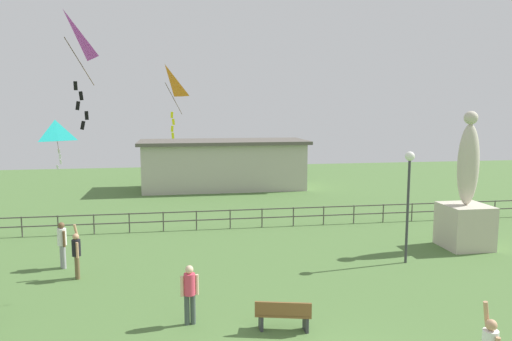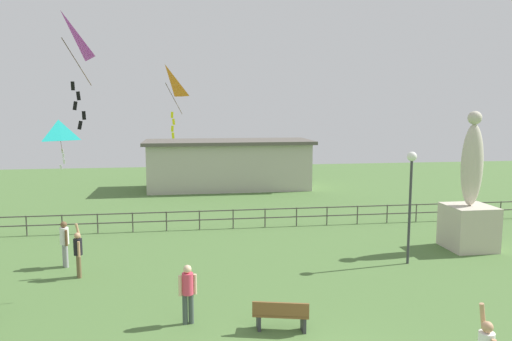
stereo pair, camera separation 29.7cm
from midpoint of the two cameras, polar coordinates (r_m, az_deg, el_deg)
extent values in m
cube|color=beige|center=(22.36, 23.18, -6.09)|extent=(1.84, 1.84, 1.86)
ellipsoid|color=beige|center=(21.92, 23.53, 0.63)|extent=(0.90, 0.76, 3.42)
sphere|color=beige|center=(21.80, 23.80, 5.75)|extent=(0.56, 0.56, 0.56)
cylinder|color=#38383D|center=(19.19, 17.12, -4.74)|extent=(0.10, 0.10, 3.98)
sphere|color=white|center=(18.87, 17.37, 1.64)|extent=(0.36, 0.36, 0.36)
cube|color=brown|center=(13.42, 2.59, -16.65)|extent=(1.55, 0.75, 0.06)
cube|color=brown|center=(13.17, 2.57, -16.10)|extent=(1.47, 0.42, 0.36)
cube|color=#333338|center=(13.55, -0.07, -17.45)|extent=(0.08, 0.36, 0.45)
cube|color=#333338|center=(13.51, 5.25, -17.55)|extent=(0.08, 0.36, 0.45)
sphere|color=tan|center=(11.16, 25.44, -16.23)|extent=(0.23, 0.23, 0.23)
cylinder|color=tan|center=(11.29, 24.98, -15.26)|extent=(0.19, 0.11, 0.58)
cylinder|color=#3F4C47|center=(13.89, -8.13, -15.97)|extent=(0.14, 0.14, 0.85)
cylinder|color=#3F4C47|center=(13.87, -8.83, -16.03)|extent=(0.14, 0.14, 0.85)
cylinder|color=#D83F59|center=(13.61, -8.54, -13.20)|extent=(0.31, 0.31, 0.60)
sphere|color=beige|center=(13.47, -8.57, -11.55)|extent=(0.23, 0.23, 0.23)
cylinder|color=beige|center=(13.66, -7.65, -13.28)|extent=(0.09, 0.09, 0.57)
cylinder|color=beige|center=(13.59, -9.42, -13.41)|extent=(0.09, 0.09, 0.57)
cylinder|color=#99999E|center=(19.63, -22.44, -9.37)|extent=(0.15, 0.15, 0.88)
cylinder|color=#99999E|center=(19.48, -22.27, -9.49)|extent=(0.15, 0.15, 0.88)
cylinder|color=white|center=(19.36, -22.46, -7.29)|extent=(0.32, 0.32, 0.62)
sphere|color=brown|center=(19.25, -22.53, -6.05)|extent=(0.24, 0.24, 0.24)
cylinder|color=brown|center=(19.56, -22.67, -7.26)|extent=(0.10, 0.10, 0.59)
cylinder|color=brown|center=(19.17, -22.24, -7.54)|extent=(0.10, 0.10, 0.59)
cylinder|color=brown|center=(18.33, -20.94, -10.59)|extent=(0.14, 0.14, 0.82)
cylinder|color=brown|center=(18.18, -20.87, -10.74)|extent=(0.14, 0.14, 0.82)
cylinder|color=black|center=(18.05, -21.01, -8.56)|extent=(0.30, 0.30, 0.58)
sphere|color=tan|center=(17.95, -21.07, -7.34)|extent=(0.22, 0.22, 0.22)
cylinder|color=tan|center=(18.12, -21.02, -6.82)|extent=(0.21, 0.15, 0.55)
cylinder|color=tan|center=(17.87, -20.91, -8.83)|extent=(0.09, 0.09, 0.55)
pyramid|color=#B22DB2|center=(11.68, -22.52, 14.44)|extent=(0.88, 1.08, 1.03)
cylinder|color=#4C381E|center=(11.67, -20.93, 11.98)|extent=(0.57, 0.22, 1.03)
cube|color=black|center=(11.60, -21.34, 9.35)|extent=(0.08, 0.04, 0.20)
cube|color=black|center=(11.63, -20.75, 8.29)|extent=(0.10, 0.02, 0.21)
cube|color=black|center=(11.60, -21.09, 7.19)|extent=(0.11, 0.02, 0.21)
cube|color=black|center=(11.65, -20.16, 6.15)|extent=(0.09, 0.01, 0.20)
cube|color=black|center=(11.63, -20.57, 5.04)|extent=(0.12, 0.04, 0.21)
pyramid|color=#19B2B2|center=(21.37, -23.09, 4.37)|extent=(1.11, 0.88, 0.87)
cylinder|color=#4C381E|center=(21.26, -22.90, 3.20)|extent=(0.17, 0.24, 0.87)
cube|color=white|center=(21.30, -22.72, 2.11)|extent=(0.11, 0.04, 0.21)
cube|color=white|center=(21.33, -22.61, 1.53)|extent=(0.11, 0.03, 0.21)
cube|color=white|center=(21.35, -22.55, 0.94)|extent=(0.08, 0.05, 0.20)
cube|color=white|center=(21.35, -22.86, 0.33)|extent=(0.11, 0.04, 0.21)
pyramid|color=orange|center=(15.58, -11.29, 10.20)|extent=(0.86, 0.93, 1.00)
cylinder|color=#4C381E|center=(15.69, -10.29, 8.39)|extent=(0.53, 0.28, 1.00)
cube|color=yellow|center=(15.66, -10.49, 6.51)|extent=(0.09, 0.03, 0.20)
cube|color=yellow|center=(15.68, -10.32, 5.71)|extent=(0.10, 0.03, 0.21)
cube|color=yellow|center=(15.67, -10.46, 4.90)|extent=(0.09, 0.03, 0.20)
cube|color=yellow|center=(15.69, -10.38, 4.10)|extent=(0.09, 0.03, 0.20)
cylinder|color=#4C4742|center=(24.88, -26.35, -6.01)|extent=(0.06, 0.06, 0.95)
cylinder|color=#4C4742|center=(24.46, -22.77, -6.03)|extent=(0.06, 0.06, 0.95)
cylinder|color=#4C4742|center=(24.13, -19.02, -6.03)|extent=(0.06, 0.06, 0.95)
cylinder|color=#4C4742|center=(23.91, -15.15, -6.01)|extent=(0.06, 0.06, 0.95)
cylinder|color=#4C4742|center=(23.80, -11.30, -5.95)|extent=(0.06, 0.06, 0.95)
cylinder|color=#4C4742|center=(23.79, -7.44, -5.87)|extent=(0.06, 0.06, 0.95)
cylinder|color=#4C4742|center=(23.90, -3.44, -5.76)|extent=(0.06, 0.06, 0.95)
cylinder|color=#4C4742|center=(24.11, 0.36, -5.63)|extent=(0.06, 0.06, 0.95)
cylinder|color=#4C4742|center=(24.43, 4.11, -5.48)|extent=(0.06, 0.06, 0.95)
cylinder|color=#4C4742|center=(24.84, 7.69, -5.31)|extent=(0.06, 0.06, 0.95)
cylinder|color=#4C4742|center=(25.36, 11.20, -5.12)|extent=(0.06, 0.06, 0.95)
cylinder|color=#4C4742|center=(25.96, 14.54, -4.93)|extent=(0.06, 0.06, 0.95)
cylinder|color=#4C4742|center=(26.65, 17.72, -4.73)|extent=(0.06, 0.06, 0.95)
cylinder|color=#4C4742|center=(27.40, 20.71, -4.53)|extent=(0.06, 0.06, 0.95)
cylinder|color=#4C4742|center=(28.23, 23.52, -4.33)|extent=(0.06, 0.06, 0.95)
cylinder|color=#4C4742|center=(29.14, 26.21, -4.12)|extent=(0.06, 0.06, 0.95)
cube|color=#4C4742|center=(23.83, -2.81, -4.73)|extent=(36.00, 0.05, 0.05)
cube|color=#4C4742|center=(23.93, -2.80, -5.74)|extent=(36.00, 0.05, 0.05)
cube|color=#B7B2A3|center=(35.55, -4.12, 0.53)|extent=(11.61, 4.36, 3.34)
cube|color=#59544C|center=(35.38, -4.15, 3.41)|extent=(12.21, 4.96, 0.24)
camera|label=1|loc=(0.15, -90.54, -0.07)|focal=33.70mm
camera|label=2|loc=(0.15, 89.46, 0.07)|focal=33.70mm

